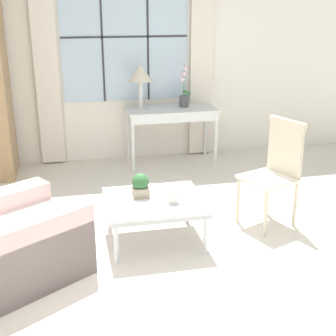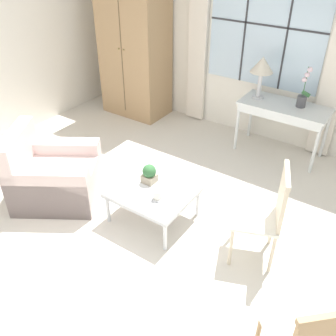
{
  "view_description": "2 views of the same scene",
  "coord_description": "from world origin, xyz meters",
  "px_view_note": "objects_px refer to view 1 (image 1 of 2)",
  "views": [
    {
      "loc": [
        -0.78,
        -3.19,
        2.03
      ],
      "look_at": [
        0.06,
        0.66,
        0.64
      ],
      "focal_mm": 50.0,
      "sensor_mm": 36.0,
      "label": 1
    },
    {
      "loc": [
        1.83,
        -2.02,
        2.81
      ],
      "look_at": [
        0.11,
        0.51,
        0.76
      ],
      "focal_mm": 40.0,
      "sensor_mm": 36.0,
      "label": 2
    }
  ],
  "objects_px": {
    "table_lamp": "(140,75)",
    "potted_plant_small": "(140,185)",
    "armchair_upholstered": "(11,243)",
    "pillar_candle": "(173,198)",
    "console_table": "(171,115)",
    "coffee_table": "(154,204)",
    "potted_orchid": "(184,93)",
    "side_chair_wooden": "(276,166)"
  },
  "relations": [
    {
      "from": "side_chair_wooden",
      "to": "coffee_table",
      "type": "relative_size",
      "value": 1.19
    },
    {
      "from": "pillar_candle",
      "to": "console_table",
      "type": "bearing_deg",
      "value": 77.8
    },
    {
      "from": "coffee_table",
      "to": "potted_orchid",
      "type": "bearing_deg",
      "value": 69.73
    },
    {
      "from": "console_table",
      "to": "pillar_candle",
      "type": "distance_m",
      "value": 2.31
    },
    {
      "from": "console_table",
      "to": "armchair_upholstered",
      "type": "bearing_deg",
      "value": -126.18
    },
    {
      "from": "table_lamp",
      "to": "potted_plant_small",
      "type": "bearing_deg",
      "value": -99.32
    },
    {
      "from": "table_lamp",
      "to": "coffee_table",
      "type": "height_order",
      "value": "table_lamp"
    },
    {
      "from": "potted_orchid",
      "to": "console_table",
      "type": "bearing_deg",
      "value": -161.72
    },
    {
      "from": "table_lamp",
      "to": "armchair_upholstered",
      "type": "relative_size",
      "value": 0.47
    },
    {
      "from": "table_lamp",
      "to": "armchair_upholstered",
      "type": "distance_m",
      "value": 3.0
    },
    {
      "from": "coffee_table",
      "to": "pillar_candle",
      "type": "bearing_deg",
      "value": -38.33
    },
    {
      "from": "coffee_table",
      "to": "potted_plant_small",
      "type": "relative_size",
      "value": 3.99
    },
    {
      "from": "console_table",
      "to": "armchair_upholstered",
      "type": "relative_size",
      "value": 0.96
    },
    {
      "from": "armchair_upholstered",
      "to": "side_chair_wooden",
      "type": "distance_m",
      "value": 2.46
    },
    {
      "from": "armchair_upholstered",
      "to": "pillar_candle",
      "type": "distance_m",
      "value": 1.36
    },
    {
      "from": "table_lamp",
      "to": "armchair_upholstered",
      "type": "xyz_separation_m",
      "value": [
        -1.42,
        -2.5,
        -0.89
      ]
    },
    {
      "from": "armchair_upholstered",
      "to": "pillar_candle",
      "type": "xyz_separation_m",
      "value": [
        1.33,
        0.23,
        0.16
      ]
    },
    {
      "from": "console_table",
      "to": "potted_orchid",
      "type": "bearing_deg",
      "value": 18.28
    },
    {
      "from": "potted_orchid",
      "to": "potted_plant_small",
      "type": "relative_size",
      "value": 2.51
    },
    {
      "from": "armchair_upholstered",
      "to": "potted_plant_small",
      "type": "height_order",
      "value": "armchair_upholstered"
    },
    {
      "from": "side_chair_wooden",
      "to": "pillar_candle",
      "type": "height_order",
      "value": "side_chair_wooden"
    },
    {
      "from": "coffee_table",
      "to": "pillar_candle",
      "type": "xyz_separation_m",
      "value": [
        0.14,
        -0.11,
        0.09
      ]
    },
    {
      "from": "potted_orchid",
      "to": "potted_plant_small",
      "type": "bearing_deg",
      "value": -113.54
    },
    {
      "from": "coffee_table",
      "to": "pillar_candle",
      "type": "relative_size",
      "value": 7.07
    },
    {
      "from": "table_lamp",
      "to": "armchair_upholstered",
      "type": "height_order",
      "value": "table_lamp"
    },
    {
      "from": "armchair_upholstered",
      "to": "side_chair_wooden",
      "type": "height_order",
      "value": "side_chair_wooden"
    },
    {
      "from": "coffee_table",
      "to": "potted_plant_small",
      "type": "height_order",
      "value": "potted_plant_small"
    },
    {
      "from": "potted_orchid",
      "to": "side_chair_wooden",
      "type": "xyz_separation_m",
      "value": [
        0.39,
        -2.05,
        -0.34
      ]
    },
    {
      "from": "table_lamp",
      "to": "coffee_table",
      "type": "bearing_deg",
      "value": -96.13
    },
    {
      "from": "side_chair_wooden",
      "to": "table_lamp",
      "type": "bearing_deg",
      "value": 115.87
    },
    {
      "from": "potted_orchid",
      "to": "armchair_upholstered",
      "type": "height_order",
      "value": "potted_orchid"
    },
    {
      "from": "side_chair_wooden",
      "to": "coffee_table",
      "type": "xyz_separation_m",
      "value": [
        -1.2,
        -0.15,
        -0.21
      ]
    },
    {
      "from": "table_lamp",
      "to": "pillar_candle",
      "type": "height_order",
      "value": "table_lamp"
    },
    {
      "from": "potted_orchid",
      "to": "potted_plant_small",
      "type": "xyz_separation_m",
      "value": [
        -0.92,
        -2.11,
        -0.4
      ]
    },
    {
      "from": "side_chair_wooden",
      "to": "potted_plant_small",
      "type": "bearing_deg",
      "value": -177.31
    },
    {
      "from": "table_lamp",
      "to": "pillar_candle",
      "type": "xyz_separation_m",
      "value": [
        -0.09,
        -2.27,
        -0.73
      ]
    },
    {
      "from": "console_table",
      "to": "pillar_candle",
      "type": "xyz_separation_m",
      "value": [
        -0.49,
        -2.25,
        -0.2
      ]
    },
    {
      "from": "side_chair_wooden",
      "to": "coffee_table",
      "type": "height_order",
      "value": "side_chair_wooden"
    },
    {
      "from": "table_lamp",
      "to": "potted_plant_small",
      "type": "distance_m",
      "value": 2.2
    },
    {
      "from": "potted_orchid",
      "to": "pillar_candle",
      "type": "xyz_separation_m",
      "value": [
        -0.67,
        -2.31,
        -0.46
      ]
    },
    {
      "from": "armchair_upholstered",
      "to": "coffee_table",
      "type": "bearing_deg",
      "value": 16.07
    },
    {
      "from": "coffee_table",
      "to": "armchair_upholstered",
      "type": "bearing_deg",
      "value": -163.93
    }
  ]
}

